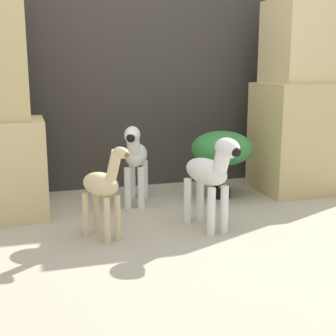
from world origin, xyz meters
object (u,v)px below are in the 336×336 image
zebra_left (135,156)px  zebra_right (210,173)px  giraffe_figurine (103,187)px  potted_palm_front (222,150)px

zebra_left → zebra_right: bearing=-64.9°
zebra_right → zebra_left: size_ratio=1.00×
giraffe_figurine → zebra_right: bearing=-2.8°
zebra_right → potted_palm_front: size_ratio=1.16×
potted_palm_front → zebra_left: bearing=179.1°
giraffe_figurine → potted_palm_front: bearing=31.8°
zebra_left → giraffe_figurine: 0.73m
zebra_right → giraffe_figurine: (-0.66, 0.03, -0.05)m
zebra_right → giraffe_figurine: size_ratio=1.06×
zebra_right → potted_palm_front: bearing=61.4°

